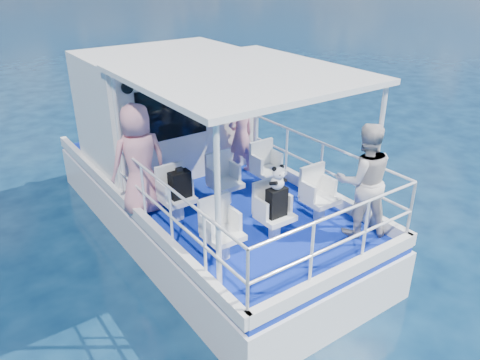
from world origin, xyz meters
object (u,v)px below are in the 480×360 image
(passenger_port_fwd, at_px, (139,160))
(backpack_center, at_px, (277,202))
(passenger_stbd_aft, at_px, (363,180))
(panda, at_px, (278,177))

(passenger_port_fwd, relative_size, backpack_center, 4.09)
(passenger_stbd_aft, height_order, backpack_center, passenger_stbd_aft)
(passenger_port_fwd, height_order, backpack_center, passenger_port_fwd)
(passenger_port_fwd, bearing_deg, backpack_center, 126.69)
(passenger_stbd_aft, height_order, panda, passenger_stbd_aft)
(passenger_port_fwd, distance_m, backpack_center, 2.27)
(passenger_stbd_aft, relative_size, backpack_center, 3.92)
(backpack_center, bearing_deg, panda, -100.54)
(panda, bearing_deg, passenger_stbd_aft, -26.54)
(passenger_stbd_aft, bearing_deg, passenger_port_fwd, -17.01)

